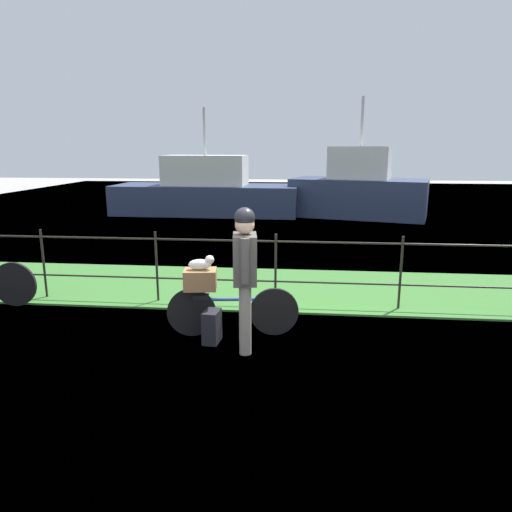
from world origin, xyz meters
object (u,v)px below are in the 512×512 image
object	(u,v)px
moored_boat_near	(206,193)
backpack_on_paving	(212,326)
terrier_dog	(202,263)
cyclist_person	(245,267)
moored_boat_mid	(359,191)
wooden_crate	(200,279)
bicycle_main	(231,311)

from	to	relation	value
moored_boat_near	backpack_on_paving	bearing A→B (deg)	-77.94
terrier_dog	cyclist_person	world-z (taller)	cyclist_person
cyclist_person	backpack_on_paving	size ratio (longest dim) A/B	4.21
moored_boat_mid	terrier_dog	bearing A→B (deg)	-105.85
moored_boat_near	moored_boat_mid	distance (m)	5.31
wooden_crate	cyclist_person	xyz separation A→B (m)	(0.60, -0.37, 0.27)
wooden_crate	moored_boat_mid	size ratio (longest dim) A/B	0.08
terrier_dog	moored_boat_near	world-z (taller)	moored_boat_near
terrier_dog	backpack_on_paving	world-z (taller)	terrier_dog
cyclist_person	backpack_on_paving	bearing A→B (deg)	156.66
terrier_dog	moored_boat_mid	world-z (taller)	moored_boat_mid
wooden_crate	cyclist_person	bearing A→B (deg)	-31.86
bicycle_main	cyclist_person	world-z (taller)	cyclist_person
bicycle_main	backpack_on_paving	world-z (taller)	bicycle_main
bicycle_main	wooden_crate	xyz separation A→B (m)	(-0.37, -0.05, 0.41)
cyclist_person	wooden_crate	bearing A→B (deg)	148.14
wooden_crate	moored_boat_mid	world-z (taller)	moored_boat_mid
moored_boat_near	bicycle_main	bearing A→B (deg)	-76.66
cyclist_person	terrier_dog	bearing A→B (deg)	146.83
bicycle_main	backpack_on_paving	size ratio (longest dim) A/B	4.10
bicycle_main	terrier_dog	world-z (taller)	terrier_dog
backpack_on_paving	moored_boat_near	world-z (taller)	moored_boat_near
wooden_crate	cyclist_person	size ratio (longest dim) A/B	0.23
bicycle_main	wooden_crate	distance (m)	0.56
moored_boat_mid	cyclist_person	bearing A→B (deg)	-102.56
backpack_on_paving	moored_boat_near	distance (m)	11.39
wooden_crate	terrier_dog	size ratio (longest dim) A/B	1.22
terrier_dog	moored_boat_near	xyz separation A→B (m)	(-2.23, 10.93, -0.18)
cyclist_person	moored_boat_mid	world-z (taller)	moored_boat_mid
cyclist_person	bicycle_main	bearing A→B (deg)	118.35
terrier_dog	cyclist_person	bearing A→B (deg)	-33.17
wooden_crate	terrier_dog	distance (m)	0.20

